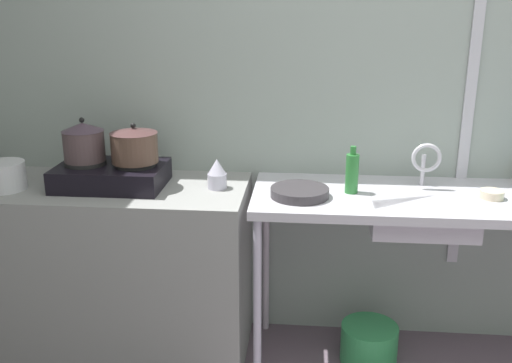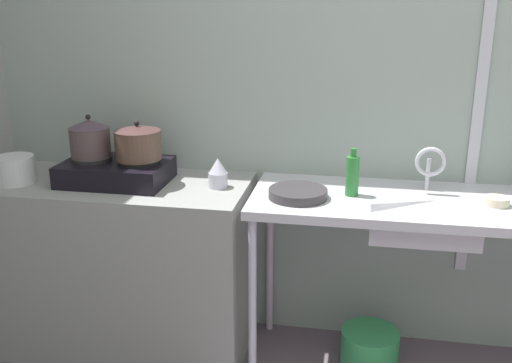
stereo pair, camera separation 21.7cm
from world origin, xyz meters
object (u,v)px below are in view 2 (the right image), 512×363
object	(u,v)px
pot_beside_stove	(14,170)
frying_pan	(298,193)
stove	(116,171)
faucet	(430,164)
bucket_on_floor	(369,349)
sink_basin	(422,219)
pot_on_right_burner	(138,143)
small_bowl_on_drainboard	(497,201)
percolator	(218,173)
bottle_by_sink	(352,175)
pot_on_left_burner	(90,138)

from	to	relation	value
pot_beside_stove	frying_pan	distance (m)	1.33
stove	pot_beside_stove	xyz separation A→B (m)	(-0.46, -0.09, 0.01)
pot_beside_stove	faucet	distance (m)	1.90
bucket_on_floor	faucet	bearing A→B (deg)	25.39
sink_basin	frying_pan	xyz separation A→B (m)	(-0.53, -0.03, 0.09)
pot_on_right_burner	small_bowl_on_drainboard	xyz separation A→B (m)	(1.58, -0.02, -0.18)
percolator	small_bowl_on_drainboard	world-z (taller)	percolator
frying_pan	small_bowl_on_drainboard	world-z (taller)	frying_pan
faucet	frying_pan	bearing A→B (deg)	-163.11
sink_basin	small_bowl_on_drainboard	size ratio (longest dim) A/B	4.36
percolator	faucet	world-z (taller)	faucet
frying_pan	small_bowl_on_drainboard	distance (m)	0.83
percolator	bottle_by_sink	xyz separation A→B (m)	(0.60, -0.01, 0.02)
pot_on_right_burner	bottle_by_sink	distance (m)	0.98
pot_on_right_burner	frying_pan	size ratio (longest dim) A/B	0.84
pot_on_left_burner	percolator	distance (m)	0.62
sink_basin	bucket_on_floor	size ratio (longest dim) A/B	1.64
sink_basin	frying_pan	bearing A→B (deg)	-176.84
pot_on_right_burner	bucket_on_floor	size ratio (longest dim) A/B	0.79
pot_on_right_burner	pot_beside_stove	bearing A→B (deg)	-171.17
pot_on_right_burner	pot_on_left_burner	bearing A→B (deg)	180.00
small_bowl_on_drainboard	bucket_on_floor	distance (m)	0.91
pot_beside_stove	small_bowl_on_drainboard	xyz separation A→B (m)	(2.16, 0.07, -0.05)
sink_basin	small_bowl_on_drainboard	distance (m)	0.31
faucet	frying_pan	world-z (taller)	faucet
small_bowl_on_drainboard	bottle_by_sink	distance (m)	0.61
percolator	frying_pan	size ratio (longest dim) A/B	0.54
pot_on_left_burner	pot_beside_stove	distance (m)	0.39
frying_pan	bottle_by_sink	size ratio (longest dim) A/B	1.20
faucet	bucket_on_floor	size ratio (longest dim) A/B	0.78
pot_on_right_burner	bottle_by_sink	bearing A→B (deg)	0.31
pot_beside_stove	sink_basin	world-z (taller)	pot_beside_stove
frying_pan	percolator	bearing A→B (deg)	167.38
pot_on_right_burner	small_bowl_on_drainboard	size ratio (longest dim) A/B	2.09
sink_basin	frying_pan	size ratio (longest dim) A/B	1.75
small_bowl_on_drainboard	bucket_on_floor	xyz separation A→B (m)	(-0.48, 0.02, -0.78)
pot_on_left_burner	bottle_by_sink	size ratio (longest dim) A/B	0.94
pot_on_right_burner	frying_pan	distance (m)	0.77
small_bowl_on_drainboard	bucket_on_floor	bearing A→B (deg)	178.03
small_bowl_on_drainboard	bucket_on_floor	world-z (taller)	small_bowl_on_drainboard
faucet	sink_basin	bearing A→B (deg)	-100.97
pot_beside_stove	pot_on_right_burner	bearing A→B (deg)	8.83
pot_on_left_burner	pot_on_right_burner	bearing A→B (deg)	-0.00
pot_on_left_burner	percolator	bearing A→B (deg)	1.15
pot_beside_stove	faucet	bearing A→B (deg)	5.69
pot_beside_stove	percolator	xyz separation A→B (m)	(0.95, 0.10, 0.00)
sink_basin	bucket_on_floor	distance (m)	0.71
small_bowl_on_drainboard	faucet	bearing A→B (deg)	156.53
stove	bottle_by_sink	world-z (taller)	bottle_by_sink
sink_basin	bucket_on_floor	world-z (taller)	sink_basin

